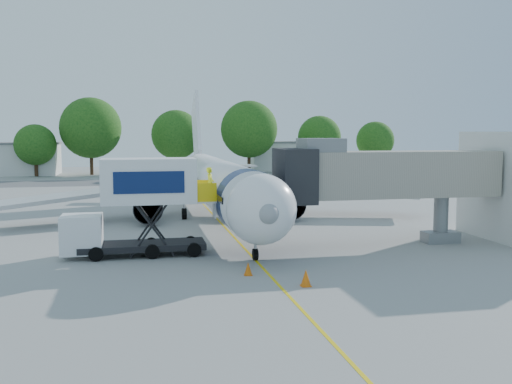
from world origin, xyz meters
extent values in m
plane|color=#9B9B99|center=(0.00, 0.00, 0.00)|extent=(160.00, 160.00, 0.00)
cube|color=yellow|center=(0.00, 0.00, 0.01)|extent=(0.15, 70.00, 0.01)
cube|color=#59595B|center=(0.00, 42.00, 0.00)|extent=(120.00, 10.00, 0.01)
cylinder|color=white|center=(0.00, 3.00, 3.00)|extent=(3.70, 28.00, 3.70)
sphere|color=white|center=(0.00, -11.00, 3.00)|extent=(3.70, 3.70, 3.70)
sphere|color=gray|center=(0.00, -12.55, 3.00)|extent=(1.10, 1.10, 1.10)
cone|color=white|center=(0.00, 20.00, 3.00)|extent=(3.70, 6.00, 3.70)
cube|color=white|center=(0.00, 21.00, 7.20)|extent=(0.35, 7.26, 8.29)
cube|color=#B1B4B6|center=(9.00, 6.50, 2.30)|extent=(16.17, 9.32, 1.42)
cube|color=#B1B4B6|center=(-9.00, 6.50, 2.30)|extent=(16.17, 9.32, 1.42)
cylinder|color=#999BA0|center=(5.50, 4.50, 1.30)|extent=(2.10, 3.60, 2.10)
cylinder|color=#999BA0|center=(-5.50, 4.50, 1.30)|extent=(2.10, 3.60, 2.10)
cube|color=black|center=(0.00, -11.30, 3.45)|extent=(2.60, 1.39, 0.81)
cylinder|color=#0B1C4E|center=(0.00, -8.00, 3.00)|extent=(3.73, 2.00, 3.73)
cylinder|color=silver|center=(0.00, -9.50, 0.75)|extent=(0.16, 0.16, 1.50)
cylinder|color=black|center=(0.00, -9.50, 0.32)|extent=(0.25, 0.64, 0.64)
cylinder|color=black|center=(2.60, 6.00, 0.45)|extent=(0.35, 0.90, 0.90)
cylinder|color=black|center=(-2.60, 6.00, 0.45)|extent=(0.35, 0.90, 0.90)
cube|color=#A2998A|center=(9.00, -7.00, 4.40)|extent=(13.60, 2.60, 2.80)
cube|color=black|center=(2.90, -7.00, 4.40)|extent=(2.00, 3.20, 3.20)
cube|color=slate|center=(4.50, -7.00, 6.20)|extent=(2.40, 2.40, 0.80)
cylinder|color=slate|center=(12.50, -7.00, 1.50)|extent=(0.90, 0.90, 3.00)
cube|color=slate|center=(12.50, -7.00, 0.35)|extent=(2.20, 1.20, 0.70)
cylinder|color=black|center=(11.60, -7.00, 0.35)|extent=(0.30, 0.70, 0.70)
cylinder|color=black|center=(13.40, -7.00, 0.35)|extent=(0.30, 0.70, 0.70)
cube|color=black|center=(-6.00, -7.00, 0.55)|extent=(7.00, 2.30, 0.35)
cube|color=white|center=(-9.30, -7.00, 1.35)|extent=(2.20, 2.20, 2.10)
cube|color=black|center=(-9.30, -7.00, 1.80)|extent=(1.90, 2.10, 0.70)
cube|color=white|center=(-5.60, -7.00, 4.25)|extent=(5.20, 2.40, 2.50)
cube|color=#0B1C4E|center=(-5.60, -8.22, 4.25)|extent=(3.80, 0.04, 1.20)
cube|color=silver|center=(-2.45, -7.00, 3.05)|extent=(1.10, 2.20, 0.10)
cube|color=yellow|center=(-2.45, -8.05, 3.60)|extent=(1.10, 0.06, 1.10)
cube|color=yellow|center=(-2.45, -5.95, 3.60)|extent=(1.10, 0.06, 1.10)
cylinder|color=black|center=(-3.20, -8.05, 0.40)|extent=(0.80, 0.25, 0.80)
cylinder|color=black|center=(-3.20, -5.95, 0.40)|extent=(0.80, 0.25, 0.80)
cylinder|color=black|center=(-8.50, -8.05, 0.40)|extent=(0.80, 0.25, 0.80)
cylinder|color=black|center=(-8.50, -5.95, 0.40)|extent=(0.80, 0.25, 0.80)
imported|color=#E3F019|center=(-2.13, -7.00, 4.03)|extent=(0.55, 0.74, 1.86)
cube|color=white|center=(1.80, -18.63, 0.72)|extent=(3.73, 2.10, 1.44)
cube|color=#0B1C4E|center=(1.80, -18.63, 1.18)|extent=(2.18, 1.89, 0.36)
cylinder|color=black|center=(0.41, -19.45, 0.36)|extent=(0.74, 0.31, 0.72)
cylinder|color=black|center=(0.31, -18.01, 0.36)|extent=(0.74, 0.31, 0.72)
cylinder|color=black|center=(3.29, -19.25, 0.36)|extent=(0.74, 0.31, 0.72)
cylinder|color=black|center=(3.19, -17.81, 0.36)|extent=(0.74, 0.31, 0.72)
cone|color=#DB600B|center=(1.16, -15.18, 0.39)|extent=(0.49, 0.49, 0.78)
cube|color=#DB600B|center=(1.16, -15.18, 0.02)|extent=(0.45, 0.45, 0.04)
cone|color=#DB600B|center=(-1.02, -12.68, 0.33)|extent=(0.41, 0.41, 0.65)
cube|color=#DB600B|center=(-1.02, -12.68, 0.02)|extent=(0.37, 0.37, 0.04)
cube|color=silver|center=(-28.00, 60.00, 2.50)|extent=(18.00, 8.00, 5.00)
cube|color=slate|center=(-28.00, 60.00, 5.15)|extent=(18.40, 8.40, 0.30)
cube|color=silver|center=(22.00, 62.00, 2.50)|extent=(16.00, 7.00, 5.00)
cube|color=slate|center=(22.00, 62.00, 5.15)|extent=(16.40, 7.40, 0.30)
cylinder|color=#382314|center=(-21.84, 55.73, 1.45)|extent=(0.56, 0.56, 2.90)
sphere|color=#134612|center=(-21.84, 55.73, 5.00)|extent=(6.45, 6.45, 6.45)
cylinder|color=#382314|center=(-13.49, 57.26, 2.22)|extent=(0.56, 0.56, 4.45)
sphere|color=#134612|center=(-13.49, 57.26, 7.66)|extent=(9.88, 9.88, 9.88)
cylinder|color=#382314|center=(0.49, 59.86, 1.90)|extent=(0.56, 0.56, 3.81)
sphere|color=#134612|center=(0.49, 59.86, 6.56)|extent=(8.46, 8.46, 8.46)
cylinder|color=#382314|center=(12.49, 55.71, 2.17)|extent=(0.56, 0.56, 4.33)
sphere|color=#134612|center=(12.49, 55.71, 7.46)|extent=(9.63, 9.63, 9.63)
cylinder|color=#382314|center=(26.15, 59.30, 1.75)|extent=(0.56, 0.56, 3.50)
sphere|color=#134612|center=(26.15, 59.30, 6.04)|extent=(7.79, 7.79, 7.79)
cylinder|color=#382314|center=(37.22, 59.96, 1.58)|extent=(0.56, 0.56, 3.16)
sphere|color=#134612|center=(37.22, 59.96, 5.44)|extent=(7.02, 7.02, 7.02)
camera|label=1|loc=(-6.23, -39.44, 6.96)|focal=40.00mm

